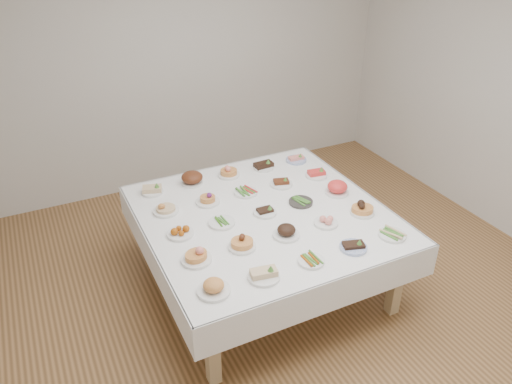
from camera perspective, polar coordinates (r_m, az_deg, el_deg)
name	(u,v)px	position (r m, az deg, el deg)	size (l,w,h in m)	color
room_envelope	(300,96)	(3.62, 5.07, 10.92)	(5.02, 5.02, 2.81)	#976A3F
display_table	(264,220)	(4.25, 0.89, -3.26)	(2.00, 2.00, 0.75)	white
dish_0	(214,286)	(3.39, -4.87, -10.60)	(0.22, 0.22, 0.12)	white
dish_1	(264,272)	(3.50, 0.90, -9.18)	(0.23, 0.23, 0.11)	white
dish_2	(311,260)	(3.67, 6.33, -7.77)	(0.19, 0.19, 0.05)	white
dish_3	(354,245)	(3.84, 11.09, -5.95)	(0.21, 0.21, 0.09)	#4C66B2
dish_4	(392,234)	(4.06, 15.31, -4.62)	(0.23, 0.21, 0.05)	white
dish_5	(196,253)	(3.66, -6.88, -6.95)	(0.24, 0.23, 0.14)	white
dish_6	(242,241)	(3.77, -1.61, -5.65)	(0.21, 0.21, 0.13)	white
dish_7	(286,230)	(3.90, 3.49, -4.40)	(0.21, 0.21, 0.12)	white
dish_8	(326,220)	(4.09, 8.01, -3.24)	(0.19, 0.19, 0.09)	white
dish_9	(363,207)	(4.27, 12.08, -1.74)	(0.21, 0.21, 0.13)	white
dish_10	(180,231)	(3.97, -8.67, -4.47)	(0.21, 0.21, 0.08)	white
dish_11	(222,222)	(4.07, -3.93, -3.45)	(0.21, 0.21, 0.05)	white
dish_12	(265,210)	(4.19, 1.03, -2.11)	(0.20, 0.20, 0.08)	white
dish_13	(301,201)	(4.35, 5.14, -1.07)	(0.21, 0.21, 0.05)	#302D2A
dish_14	(337,187)	(4.52, 9.28, 0.53)	(0.21, 0.21, 0.13)	white
dish_15	(166,206)	(4.26, -10.30, -1.57)	(0.24, 0.24, 0.13)	white
dish_16	(208,198)	(4.35, -5.56, -0.71)	(0.20, 0.20, 0.11)	white
dish_17	(246,192)	(4.48, -1.18, 0.05)	(0.21, 0.21, 0.05)	white
dish_18	(281,182)	(4.62, 2.90, 1.11)	(0.21, 0.21, 0.08)	white
dish_19	(316,173)	(4.80, 6.92, 2.19)	(0.20, 0.20, 0.09)	white
dish_20	(152,189)	(4.58, -11.79, 0.33)	(0.19, 0.19, 0.09)	white
dish_21	(192,178)	(4.66, -7.31, 1.58)	(0.22, 0.22, 0.13)	white
dish_22	(229,171)	(4.77, -3.14, 2.45)	(0.20, 0.20, 0.12)	white
dish_23	(264,165)	(4.91, 0.87, 3.10)	(0.19, 0.19, 0.09)	white
dish_24	(296,158)	(5.08, 4.62, 3.86)	(0.21, 0.21, 0.09)	#4C66B2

